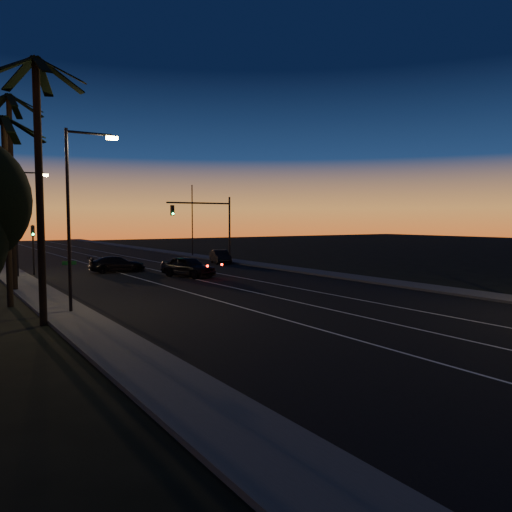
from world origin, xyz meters
TOP-DOWN VIEW (x-y plane):
  - road at (0.00, 30.00)m, footprint 20.00×170.00m
  - sidewalk_left at (-11.20, 30.00)m, footprint 2.40×170.00m
  - sidewalk_right at (11.20, 30.00)m, footprint 2.40×170.00m
  - lane_stripe_left at (-3.00, 30.00)m, footprint 0.12×160.00m
  - lane_stripe_mid at (0.50, 30.00)m, footprint 0.12×160.00m
  - lane_stripe_right at (4.00, 30.00)m, footprint 0.12×160.00m
  - palm_near at (-12.60, 18.00)m, footprint 4.25×4.16m
  - palm_mid at (-13.20, 24.00)m, footprint 4.25×4.16m
  - palm_far at (-12.20, 30.00)m, footprint 4.25×4.16m
  - streetlight_left_near at (-10.70, 20.00)m, footprint 2.55×0.26m
  - streetlight_left_far at (-10.69, 38.00)m, footprint 2.55×0.26m
  - street_sign at (-10.80, 21.00)m, footprint 0.70×0.06m
  - signal_mast at (7.14, 39.99)m, footprint 7.10×0.41m
  - signal_post at (-9.50, 39.98)m, footprint 0.28×0.37m
  - far_pole_right at (11.00, 52.00)m, footprint 0.14×0.14m
  - lead_car at (0.74, 31.56)m, footprint 3.61×5.74m
  - right_car at (9.00, 41.09)m, footprint 2.58×4.52m
  - cross_car at (-2.97, 38.22)m, footprint 5.07×2.47m

SIDE VIEW (x-z plane):
  - road at x=0.00m, z-range 0.00..0.01m
  - lane_stripe_left at x=-3.00m, z-range 0.01..0.02m
  - lane_stripe_mid at x=0.50m, z-range 0.01..0.02m
  - lane_stripe_right at x=4.00m, z-range 0.01..0.02m
  - sidewalk_left at x=-11.20m, z-range 0.00..0.16m
  - sidewalk_right at x=11.20m, z-range 0.00..0.16m
  - right_car at x=9.00m, z-range 0.01..1.42m
  - cross_car at x=-2.97m, z-range 0.01..1.43m
  - lead_car at x=0.74m, z-range 0.01..1.68m
  - street_sign at x=-10.80m, z-range 0.36..2.96m
  - signal_post at x=-9.50m, z-range 0.79..4.99m
  - far_pole_right at x=11.00m, z-range 0.00..9.00m
  - signal_mast at x=7.14m, z-range 1.28..8.28m
  - streetlight_left_far at x=-10.69m, z-range 0.81..9.31m
  - streetlight_left_near at x=-10.70m, z-range 0.82..9.82m
  - palm_mid at x=-13.20m, z-range 1.24..11.27m
  - palm_near at x=-12.60m, z-range 1.31..12.84m
  - palm_far at x=-12.20m, z-range 1.35..13.88m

